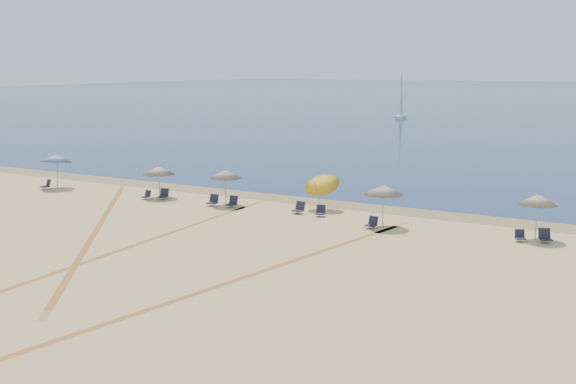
{
  "coord_description": "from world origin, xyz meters",
  "views": [
    {
      "loc": [
        20.09,
        -16.64,
        8.99
      ],
      "look_at": [
        0.0,
        20.0,
        1.3
      ],
      "focal_mm": 42.6,
      "sensor_mm": 36.0,
      "label": 1
    }
  ],
  "objects_px": {
    "chair_1": "(147,195)",
    "chair_5": "(299,208)",
    "chair_9": "(545,236)",
    "umbrella_1": "(159,170)",
    "chair_4": "(232,202)",
    "chair_8": "(520,236)",
    "chair_7": "(372,223)",
    "chair_2": "(164,195)",
    "umbrella_3": "(321,182)",
    "chair_6": "(321,211)",
    "chair_3": "(213,201)",
    "chair_0": "(47,185)",
    "umbrella_4": "(384,190)",
    "umbrella_0": "(56,158)",
    "umbrella_5": "(538,199)",
    "umbrella_2": "(225,174)",
    "sailboat_2": "(401,106)"
  },
  "relations": [
    {
      "from": "chair_3",
      "to": "chair_6",
      "type": "distance_m",
      "value": 7.63
    },
    {
      "from": "chair_0",
      "to": "chair_6",
      "type": "distance_m",
      "value": 22.12
    },
    {
      "from": "chair_0",
      "to": "chair_5",
      "type": "bearing_deg",
      "value": 25.07
    },
    {
      "from": "umbrella_5",
      "to": "chair_6",
      "type": "height_order",
      "value": "umbrella_5"
    },
    {
      "from": "umbrella_3",
      "to": "chair_9",
      "type": "xyz_separation_m",
      "value": [
        13.76,
        -1.71,
        -1.52
      ]
    },
    {
      "from": "umbrella_4",
      "to": "chair_0",
      "type": "distance_m",
      "value": 26.51
    },
    {
      "from": "umbrella_1",
      "to": "umbrella_3",
      "type": "distance_m",
      "value": 11.78
    },
    {
      "from": "chair_7",
      "to": "chair_9",
      "type": "bearing_deg",
      "value": 14.53
    },
    {
      "from": "umbrella_5",
      "to": "chair_2",
      "type": "distance_m",
      "value": 24.39
    },
    {
      "from": "chair_2",
      "to": "chair_4",
      "type": "xyz_separation_m",
      "value": [
        5.62,
        0.01,
        0.0
      ]
    },
    {
      "from": "chair_3",
      "to": "chair_7",
      "type": "height_order",
      "value": "chair_3"
    },
    {
      "from": "chair_9",
      "to": "chair_4",
      "type": "bearing_deg",
      "value": 156.54
    },
    {
      "from": "chair_4",
      "to": "chair_6",
      "type": "xyz_separation_m",
      "value": [
        6.23,
        0.31,
        -0.02
      ]
    },
    {
      "from": "chair_5",
      "to": "chair_8",
      "type": "bearing_deg",
      "value": 1.62
    },
    {
      "from": "umbrella_1",
      "to": "chair_8",
      "type": "bearing_deg",
      "value": -0.91
    },
    {
      "from": "chair_7",
      "to": "chair_9",
      "type": "distance_m",
      "value": 9.15
    },
    {
      "from": "chair_4",
      "to": "umbrella_3",
      "type": "bearing_deg",
      "value": 18.86
    },
    {
      "from": "umbrella_0",
      "to": "chair_1",
      "type": "distance_m",
      "value": 8.91
    },
    {
      "from": "chair_0",
      "to": "chair_2",
      "type": "xyz_separation_m",
      "value": [
        10.22,
        1.03,
        0.01
      ]
    },
    {
      "from": "umbrella_0",
      "to": "chair_5",
      "type": "xyz_separation_m",
      "value": [
        20.09,
        0.83,
        -1.94
      ]
    },
    {
      "from": "chair_7",
      "to": "sailboat_2",
      "type": "xyz_separation_m",
      "value": [
        -26.65,
        80.1,
        1.91
      ]
    },
    {
      "from": "chair_3",
      "to": "chair_7",
      "type": "relative_size",
      "value": 1.11
    },
    {
      "from": "umbrella_4",
      "to": "umbrella_3",
      "type": "bearing_deg",
      "value": 153.74
    },
    {
      "from": "chair_3",
      "to": "chair_7",
      "type": "xyz_separation_m",
      "value": [
        11.54,
        -0.93,
        -0.03
      ]
    },
    {
      "from": "chair_2",
      "to": "chair_6",
      "type": "height_order",
      "value": "chair_2"
    },
    {
      "from": "umbrella_2",
      "to": "chair_6",
      "type": "xyz_separation_m",
      "value": [
        6.94,
        0.02,
        -1.79
      ]
    },
    {
      "from": "chair_2",
      "to": "chair_3",
      "type": "bearing_deg",
      "value": -19.07
    },
    {
      "from": "umbrella_3",
      "to": "chair_8",
      "type": "distance_m",
      "value": 12.86
    },
    {
      "from": "chair_1",
      "to": "chair_9",
      "type": "bearing_deg",
      "value": 7.83
    },
    {
      "from": "chair_0",
      "to": "chair_3",
      "type": "bearing_deg",
      "value": 24.42
    },
    {
      "from": "umbrella_0",
      "to": "chair_3",
      "type": "distance_m",
      "value": 14.14
    },
    {
      "from": "chair_2",
      "to": "chair_5",
      "type": "bearing_deg",
      "value": -14.37
    },
    {
      "from": "chair_2",
      "to": "chair_9",
      "type": "bearing_deg",
      "value": -16.07
    },
    {
      "from": "umbrella_3",
      "to": "chair_3",
      "type": "bearing_deg",
      "value": -162.66
    },
    {
      "from": "umbrella_3",
      "to": "chair_7",
      "type": "height_order",
      "value": "umbrella_3"
    },
    {
      "from": "umbrella_2",
      "to": "umbrella_3",
      "type": "bearing_deg",
      "value": 15.05
    },
    {
      "from": "chair_9",
      "to": "umbrella_1",
      "type": "bearing_deg",
      "value": 155.81
    },
    {
      "from": "chair_1",
      "to": "chair_5",
      "type": "xyz_separation_m",
      "value": [
        11.41,
        0.91,
        0.06
      ]
    },
    {
      "from": "umbrella_2",
      "to": "umbrella_4",
      "type": "height_order",
      "value": "umbrella_4"
    },
    {
      "from": "chair_5",
      "to": "umbrella_2",
      "type": "bearing_deg",
      "value": -174.89
    },
    {
      "from": "sailboat_2",
      "to": "chair_5",
      "type": "bearing_deg",
      "value": -84.34
    },
    {
      "from": "chair_9",
      "to": "chair_0",
      "type": "bearing_deg",
      "value": 157.92
    },
    {
      "from": "chair_6",
      "to": "sailboat_2",
      "type": "distance_m",
      "value": 81.91
    },
    {
      "from": "chair_4",
      "to": "chair_8",
      "type": "bearing_deg",
      "value": -1.21
    },
    {
      "from": "umbrella_5",
      "to": "chair_9",
      "type": "distance_m",
      "value": 1.96
    },
    {
      "from": "chair_1",
      "to": "chair_4",
      "type": "relative_size",
      "value": 0.86
    },
    {
      "from": "umbrella_4",
      "to": "chair_6",
      "type": "xyz_separation_m",
      "value": [
        -4.36,
        0.9,
        -1.86
      ]
    },
    {
      "from": "chair_3",
      "to": "sailboat_2",
      "type": "distance_m",
      "value": 80.62
    },
    {
      "from": "umbrella_4",
      "to": "chair_7",
      "type": "distance_m",
      "value": 1.98
    },
    {
      "from": "chair_5",
      "to": "chair_9",
      "type": "height_order",
      "value": "chair_5"
    }
  ]
}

